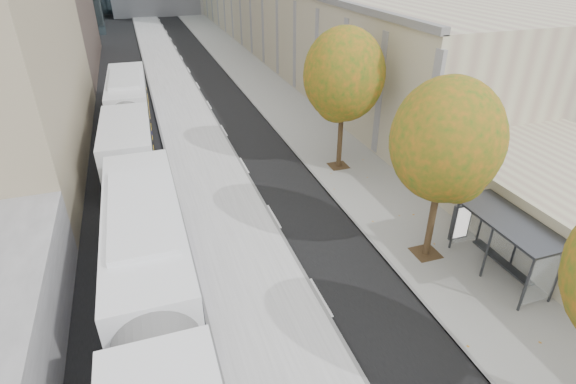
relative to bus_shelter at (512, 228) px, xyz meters
name	(u,v)px	position (x,y,z in m)	size (l,w,h in m)	color
bus_platform	(183,111)	(-9.56, 24.04, -2.11)	(4.25, 150.00, 0.15)	#ABABAB
sidewalk	(280,101)	(-1.56, 24.04, -2.15)	(4.75, 150.00, 0.08)	gray
building_tan	(293,4)	(9.81, 53.04, 1.81)	(18.00, 92.00, 8.00)	tan
bus_shelter	(512,228)	(0.00, 0.00, 0.00)	(1.90, 4.40, 2.53)	#383A3F
tree_c	(446,141)	(-2.09, 2.04, 3.06)	(4.20, 4.20, 7.28)	#311F15
tree_d	(344,75)	(-2.09, 11.04, 3.28)	(4.40, 4.40, 7.60)	#311F15
bus_near	(155,320)	(-13.25, -0.03, -0.45)	(2.84, 19.06, 3.18)	silver
bus_far	(128,115)	(-13.52, 19.63, -0.53)	(3.17, 18.33, 3.04)	silver
distant_car	(125,90)	(-13.68, 29.16, -1.52)	(1.58, 3.93, 1.34)	silver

